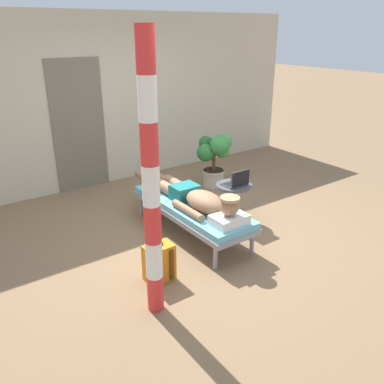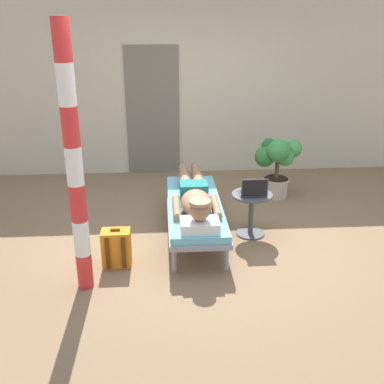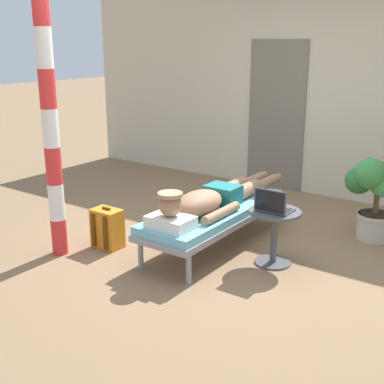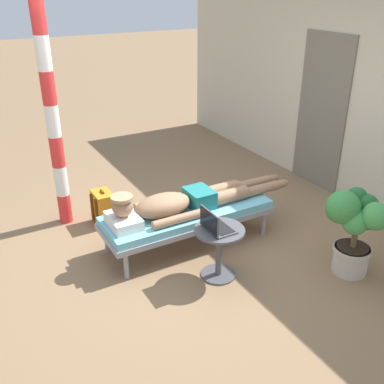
% 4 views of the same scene
% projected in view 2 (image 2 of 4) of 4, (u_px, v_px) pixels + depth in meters
% --- Properties ---
extents(ground_plane, '(40.00, 40.00, 0.00)m').
position_uv_depth(ground_plane, '(209.00, 235.00, 5.50)').
color(ground_plane, '#846647').
extents(house_wall_back, '(7.60, 0.20, 2.70)m').
position_uv_depth(house_wall_back, '(184.00, 89.00, 7.27)').
color(house_wall_back, beige).
rests_on(house_wall_back, ground).
extents(house_door_panel, '(0.84, 0.03, 2.04)m').
position_uv_depth(house_door_panel, '(153.00, 112.00, 7.25)').
color(house_door_panel, '#6D6759').
rests_on(house_door_panel, ground).
extents(lounge_chair, '(0.64, 1.86, 0.42)m').
position_uv_depth(lounge_chair, '(195.00, 208.00, 5.38)').
color(lounge_chair, gray).
rests_on(lounge_chair, ground).
extents(person_reclining, '(0.53, 2.17, 0.33)m').
position_uv_depth(person_reclining, '(195.00, 196.00, 5.26)').
color(person_reclining, white).
rests_on(person_reclining, lounge_chair).
extents(side_table, '(0.48, 0.48, 0.52)m').
position_uv_depth(side_table, '(252.00, 207.00, 5.39)').
color(side_table, '#4C4C51').
rests_on(side_table, ground).
extents(laptop, '(0.31, 0.24, 0.23)m').
position_uv_depth(laptop, '(253.00, 191.00, 5.26)').
color(laptop, '#4C4C51').
rests_on(laptop, side_table).
extents(backpack, '(0.30, 0.26, 0.42)m').
position_uv_depth(backpack, '(117.00, 248.00, 4.79)').
color(backpack, orange).
rests_on(backpack, ground).
extents(potted_plant, '(0.66, 0.58, 0.90)m').
position_uv_depth(potted_plant, '(277.00, 161.00, 6.40)').
color(potted_plant, '#BFB29E').
rests_on(potted_plant, ground).
extents(porch_post, '(0.15, 0.15, 2.48)m').
position_uv_depth(porch_post, '(74.00, 166.00, 4.02)').
color(porch_post, red).
rests_on(porch_post, ground).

